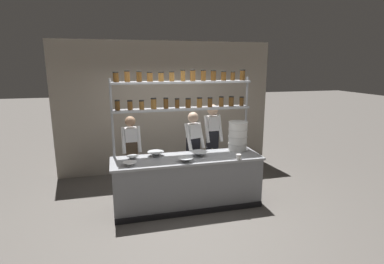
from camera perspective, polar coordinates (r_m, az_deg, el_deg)
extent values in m
plane|color=#5B5651|center=(5.62, -0.87, -13.84)|extent=(40.00, 40.00, 0.00)
cube|color=#9E9384|center=(7.10, -4.83, 4.65)|extent=(5.04, 0.12, 3.03)
cube|color=gray|center=(5.44, -0.89, -9.69)|extent=(2.58, 0.72, 0.88)
cube|color=#999BA0|center=(5.28, -0.90, -5.07)|extent=(2.64, 0.76, 0.04)
cube|color=black|center=(5.28, 0.10, -15.07)|extent=(2.58, 0.03, 0.10)
cylinder|color=#999BA0|center=(5.39, -14.69, -2.41)|extent=(0.04, 0.04, 2.29)
cylinder|color=#999BA0|center=(5.91, 10.09, -0.86)|extent=(0.04, 0.04, 2.29)
cube|color=#999BA0|center=(5.40, -1.76, 4.43)|extent=(2.48, 0.28, 0.04)
cylinder|color=#513314|center=(5.26, -14.03, 4.88)|extent=(0.09, 0.09, 0.16)
cylinder|color=black|center=(5.25, -14.08, 5.84)|extent=(0.09, 0.09, 0.02)
cylinder|color=brown|center=(5.26, -11.72, 4.95)|extent=(0.09, 0.09, 0.15)
cylinder|color=black|center=(5.25, -11.76, 5.85)|extent=(0.09, 0.09, 0.02)
cylinder|color=brown|center=(5.28, -9.57, 5.02)|extent=(0.08, 0.08, 0.14)
cylinder|color=black|center=(5.27, -9.60, 5.89)|extent=(0.09, 0.09, 0.02)
cylinder|color=brown|center=(5.30, -7.32, 5.30)|extent=(0.10, 0.10, 0.17)
cylinder|color=black|center=(5.29, -7.35, 6.34)|extent=(0.10, 0.10, 0.02)
cylinder|color=#513314|center=(5.33, -4.98, 5.39)|extent=(0.09, 0.09, 0.17)
cylinder|color=black|center=(5.32, -5.00, 6.42)|extent=(0.09, 0.09, 0.02)
cylinder|color=#513314|center=(5.37, -2.84, 5.40)|extent=(0.08, 0.08, 0.16)
cylinder|color=black|center=(5.36, -2.85, 6.34)|extent=(0.08, 0.08, 0.02)
cylinder|color=#513314|center=(5.41, -0.75, 5.46)|extent=(0.10, 0.10, 0.15)
cylinder|color=black|center=(5.40, -0.75, 6.37)|extent=(0.10, 0.10, 0.02)
cylinder|color=brown|center=(5.46, 1.43, 5.56)|extent=(0.10, 0.10, 0.16)
cylinder|color=black|center=(5.45, 1.44, 6.50)|extent=(0.10, 0.10, 0.02)
cylinder|color=#513314|center=(5.52, 3.45, 5.60)|extent=(0.09, 0.09, 0.16)
cylinder|color=black|center=(5.51, 3.46, 6.51)|extent=(0.09, 0.09, 0.02)
cylinder|color=brown|center=(5.59, 5.59, 5.72)|extent=(0.09, 0.09, 0.17)
cylinder|color=black|center=(5.58, 5.61, 6.67)|extent=(0.09, 0.09, 0.02)
cylinder|color=#513314|center=(5.66, 7.48, 5.75)|extent=(0.10, 0.10, 0.17)
cylinder|color=black|center=(5.65, 7.51, 6.69)|extent=(0.10, 0.10, 0.02)
cylinder|color=#513314|center=(5.75, 9.41, 5.72)|extent=(0.08, 0.08, 0.15)
cylinder|color=black|center=(5.74, 9.45, 6.58)|extent=(0.08, 0.08, 0.02)
cube|color=#999BA0|center=(5.35, -1.80, 9.47)|extent=(2.48, 0.28, 0.04)
cylinder|color=#513314|center=(5.22, -14.31, 10.03)|extent=(0.10, 0.10, 0.15)
cylinder|color=black|center=(5.21, -14.36, 10.96)|extent=(0.10, 0.10, 0.02)
cylinder|color=brown|center=(5.22, -12.25, 10.24)|extent=(0.09, 0.09, 0.17)
cylinder|color=black|center=(5.22, -12.30, 11.28)|extent=(0.09, 0.09, 0.02)
cylinder|color=#513314|center=(5.23, -10.05, 10.29)|extent=(0.09, 0.09, 0.16)
cylinder|color=black|center=(5.23, -10.09, 11.27)|extent=(0.09, 0.09, 0.02)
cylinder|color=brown|center=(5.25, -8.03, 10.29)|extent=(0.10, 0.10, 0.15)
cylinder|color=black|center=(5.25, -8.06, 11.19)|extent=(0.10, 0.10, 0.02)
cylinder|color=brown|center=(5.28, -5.92, 10.34)|extent=(0.09, 0.09, 0.14)
cylinder|color=black|center=(5.27, -5.94, 11.23)|extent=(0.10, 0.10, 0.02)
cylinder|color=brown|center=(5.31, -3.88, 10.44)|extent=(0.09, 0.09, 0.15)
cylinder|color=black|center=(5.31, -3.90, 11.37)|extent=(0.09, 0.09, 0.02)
cylinder|color=brown|center=(5.35, -1.75, 10.62)|extent=(0.08, 0.08, 0.18)
cylinder|color=black|center=(5.35, -1.75, 11.67)|extent=(0.08, 0.08, 0.02)
cylinder|color=brown|center=(5.39, 0.15, 10.65)|extent=(0.10, 0.10, 0.18)
cylinder|color=black|center=(5.39, 0.15, 11.71)|extent=(0.10, 0.10, 0.02)
cylinder|color=brown|center=(5.44, 2.17, 10.64)|extent=(0.09, 0.09, 0.18)
cylinder|color=black|center=(5.44, 2.17, 11.67)|extent=(0.09, 0.09, 0.02)
cylinder|color=#513314|center=(5.50, 4.08, 10.61)|extent=(0.10, 0.10, 0.17)
cylinder|color=black|center=(5.50, 4.10, 11.60)|extent=(0.10, 0.10, 0.02)
cylinder|color=#513314|center=(5.57, 6.03, 10.51)|extent=(0.09, 0.09, 0.15)
cylinder|color=black|center=(5.56, 6.05, 11.39)|extent=(0.10, 0.10, 0.02)
cylinder|color=#513314|center=(5.63, 7.77, 10.45)|extent=(0.08, 0.08, 0.14)
cylinder|color=black|center=(5.63, 7.79, 11.28)|extent=(0.08, 0.08, 0.02)
cylinder|color=#513314|center=(5.71, 9.59, 10.57)|extent=(0.10, 0.10, 0.17)
cylinder|color=black|center=(5.70, 9.63, 11.55)|extent=(0.10, 0.10, 0.02)
cylinder|color=black|center=(6.04, -11.99, -8.26)|extent=(0.11, 0.11, 0.75)
cylinder|color=black|center=(6.06, -10.47, -8.14)|extent=(0.11, 0.11, 0.75)
cube|color=#473828|center=(5.88, -11.45, -3.28)|extent=(0.23, 0.18, 0.33)
cube|color=white|center=(5.80, -11.58, -0.47)|extent=(0.23, 0.19, 0.27)
sphere|color=#A37A5B|center=(5.75, -11.70, 1.99)|extent=(0.20, 0.20, 0.20)
cylinder|color=white|center=(5.76, -12.92, -1.55)|extent=(0.08, 0.24, 0.50)
cylinder|color=white|center=(5.78, -10.06, -1.36)|extent=(0.08, 0.24, 0.50)
cylinder|color=black|center=(6.00, -0.44, -7.96)|extent=(0.11, 0.11, 0.78)
cylinder|color=black|center=(6.08, 0.85, -7.68)|extent=(0.11, 0.11, 0.78)
cube|color=black|center=(5.87, 0.21, -2.69)|extent=(0.26, 0.23, 0.34)
cube|color=white|center=(5.79, 0.21, 0.24)|extent=(0.26, 0.24, 0.28)
sphere|color=beige|center=(5.74, 0.22, 2.79)|extent=(0.21, 0.21, 0.21)
cylinder|color=white|center=(5.69, -0.69, -0.95)|extent=(0.14, 0.25, 0.52)
cylinder|color=white|center=(5.84, 1.73, -0.59)|extent=(0.14, 0.25, 0.52)
cylinder|color=black|center=(6.36, 3.13, -6.54)|extent=(0.11, 0.11, 0.83)
cylinder|color=black|center=(6.41, 4.48, -6.39)|extent=(0.11, 0.11, 0.83)
cube|color=black|center=(6.22, 3.89, -1.28)|extent=(0.23, 0.18, 0.36)
cube|color=white|center=(6.14, 3.93, 1.68)|extent=(0.23, 0.19, 0.29)
sphere|color=tan|center=(6.10, 3.97, 4.24)|extent=(0.22, 0.22, 0.22)
cylinder|color=white|center=(6.06, 2.84, 0.57)|extent=(0.08, 0.26, 0.55)
cylinder|color=white|center=(6.16, 5.38, 0.73)|extent=(0.08, 0.26, 0.55)
cylinder|color=white|center=(5.75, 8.64, -2.85)|extent=(0.34, 0.34, 0.13)
cylinder|color=silver|center=(5.73, 8.66, -2.18)|extent=(0.36, 0.36, 0.01)
cylinder|color=white|center=(5.71, 8.68, -1.51)|extent=(0.34, 0.34, 0.13)
cylinder|color=silver|center=(5.70, 8.71, -0.84)|extent=(0.36, 0.36, 0.01)
cylinder|color=white|center=(5.68, 8.73, -0.16)|extent=(0.34, 0.34, 0.13)
cylinder|color=silver|center=(5.67, 8.75, 0.52)|extent=(0.36, 0.36, 0.01)
cylinder|color=white|center=(5.65, 8.78, 1.20)|extent=(0.34, 0.34, 0.13)
cylinder|color=silver|center=(5.64, 8.80, 1.89)|extent=(0.36, 0.36, 0.01)
cylinder|color=white|center=(4.96, -11.73, -6.22)|extent=(0.10, 0.10, 0.01)
cone|color=white|center=(4.95, -11.74, -5.95)|extent=(0.23, 0.23, 0.06)
cylinder|color=silver|center=(5.28, -11.22, -5.01)|extent=(0.09, 0.09, 0.01)
cone|color=silver|center=(5.28, -11.23, -4.78)|extent=(0.20, 0.20, 0.06)
cylinder|color=#B2B7BC|center=(5.05, -1.23, -5.61)|extent=(0.12, 0.12, 0.01)
cone|color=#B2B7BC|center=(5.04, -1.23, -5.28)|extent=(0.26, 0.26, 0.07)
cylinder|color=#B2B7BC|center=(5.39, -6.91, -4.49)|extent=(0.13, 0.13, 0.01)
cone|color=#B2B7BC|center=(5.38, -6.92, -4.14)|extent=(0.29, 0.29, 0.08)
cylinder|color=#B2B7BC|center=(5.36, 1.35, -4.51)|extent=(0.13, 0.13, 0.01)
cone|color=#B2B7BC|center=(5.35, 1.36, -4.15)|extent=(0.30, 0.30, 0.08)
cylinder|color=silver|center=(5.22, 8.86, -4.68)|extent=(0.09, 0.09, 0.09)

